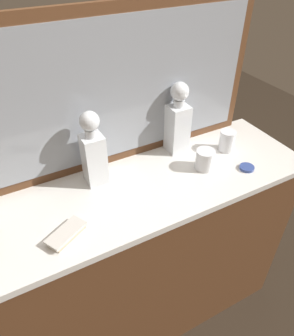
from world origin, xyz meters
The scene contains 9 objects.
ground_plane centered at (0.00, 0.00, 0.00)m, with size 6.00×6.00×0.00m, color #2D2319.
dresser centered at (0.00, 0.00, 0.47)m, with size 1.38×0.46×0.94m.
dresser_mirror centered at (0.00, 0.21, 1.25)m, with size 1.19×0.03×0.62m.
crystal_decanter_rear centered at (-0.17, 0.11, 1.06)m, with size 0.08×0.08×0.31m.
crystal_decanter_far_right centered at (0.23, 0.15, 1.07)m, with size 0.09×0.09×0.32m.
crystal_tumbler_left centered at (0.26, -0.02, 0.98)m, with size 0.08×0.08×0.09m.
crystal_tumbler_front centered at (0.43, 0.04, 0.98)m, with size 0.07×0.07×0.10m.
silver_brush_far_left centered at (-0.36, -0.11, 0.95)m, with size 0.15×0.12×0.02m.
porcelain_dish centered at (0.41, -0.11, 0.95)m, with size 0.06×0.06×0.01m.
Camera 1 is at (-0.45, -0.84, 1.76)m, focal length 34.03 mm.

